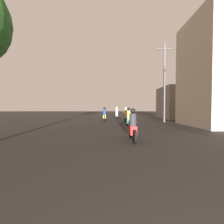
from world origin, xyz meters
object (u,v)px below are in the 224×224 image
motorcycle_yellow (105,116)px  building_right_near (223,72)px  motorcycle_silver (117,114)px  motorcycle_green (129,119)px  building_right_far (178,103)px  motorcycle_red (133,127)px  motorcycle_blue (126,117)px  utility_pole_far (164,82)px

motorcycle_yellow → building_right_near: 11.44m
motorcycle_yellow → motorcycle_silver: size_ratio=1.03×
motorcycle_green → motorcycle_silver: bearing=93.8°
building_right_near → building_right_far: 8.43m
motorcycle_red → motorcycle_green: bearing=94.7°
motorcycle_blue → utility_pole_far: utility_pole_far is taller
motorcycle_red → building_right_far: 15.74m
motorcycle_green → motorcycle_yellow: size_ratio=0.87×
motorcycle_silver → building_right_near: (8.34, -8.42, 3.75)m
building_right_far → utility_pole_far: 6.65m
motorcycle_silver → utility_pole_far: 7.94m
building_right_far → motorcycle_blue: bearing=-139.8°
motorcycle_green → motorcycle_red: bearing=-94.3°
motorcycle_blue → utility_pole_far: 5.56m
building_right_far → utility_pole_far: size_ratio=0.66×
motorcycle_red → motorcycle_green: size_ratio=1.02×
building_right_near → utility_pole_far: (-3.74, 2.95, -0.29)m
motorcycle_green → motorcycle_yellow: 5.47m
motorcycle_green → building_right_near: 8.70m
motorcycle_blue → motorcycle_silver: motorcycle_silver is taller
motorcycle_blue → motorcycle_yellow: bearing=124.7°
building_right_near → building_right_far: size_ratio=1.69×
motorcycle_blue → building_right_near: building_right_near is taller
motorcycle_blue → motorcycle_silver: bearing=93.3°
motorcycle_blue → motorcycle_yellow: size_ratio=0.95×
building_right_far → motorcycle_red: bearing=-121.3°
motorcycle_yellow → motorcycle_red: bearing=-72.6°
motorcycle_green → utility_pole_far: (4.06, 3.64, 3.51)m
motorcycle_silver → utility_pole_far: utility_pole_far is taller
motorcycle_red → motorcycle_yellow: bearing=109.3°
motorcycle_green → building_right_far: (7.76, 8.80, 1.53)m
building_right_near → building_right_far: bearing=90.3°
building_right_far → utility_pole_far: utility_pole_far is taller
building_right_near → building_right_far: (-0.04, 8.12, -2.27)m
building_right_far → building_right_near: bearing=-89.7°
motorcycle_blue → utility_pole_far: bearing=17.9°
motorcycle_green → motorcycle_yellow: bearing=112.6°
motorcycle_red → motorcycle_green: motorcycle_green is taller
motorcycle_green → utility_pole_far: bearing=42.3°
motorcycle_red → motorcycle_silver: size_ratio=0.92×
motorcycle_blue → building_right_near: 8.82m
motorcycle_green → motorcycle_silver: 9.12m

